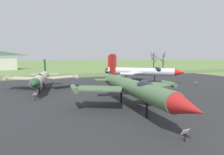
# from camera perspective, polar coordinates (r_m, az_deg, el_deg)

# --- Properties ---
(asphalt_apron) EXTENTS (76.36, 55.88, 0.05)m
(asphalt_apron) POSITION_cam_1_polar(r_m,az_deg,el_deg) (27.58, 6.68, -5.79)
(asphalt_apron) COLOR #28282B
(asphalt_apron) RESTS_ON ground
(grass_verge_strip) EXTENTS (136.36, 12.00, 0.06)m
(grass_verge_strip) POSITION_cam_1_polar(r_m,az_deg,el_deg) (59.37, -8.97, 0.64)
(grass_verge_strip) COLOR #556A3B
(grass_verge_strip) RESTS_ON ground
(jet_fighter_front_left) EXTENTS (15.09, 13.25, 6.08)m
(jet_fighter_front_left) POSITION_cam_1_polar(r_m,az_deg,el_deg) (43.20, 8.97, 1.85)
(jet_fighter_front_left) COLOR silver
(jet_fighter_front_left) RESTS_ON ground
(info_placard_front_left) EXTENTS (0.52, 0.24, 0.89)m
(info_placard_front_left) POSITION_cam_1_polar(r_m,az_deg,el_deg) (40.50, 23.99, -1.69)
(info_placard_front_left) COLOR black
(info_placard_front_left) RESTS_ON ground
(jet_fighter_front_right) EXTENTS (12.90, 16.07, 5.27)m
(jet_fighter_front_right) POSITION_cam_1_polar(r_m,az_deg,el_deg) (34.11, -20.52, -0.11)
(jet_fighter_front_right) COLOR #B7B293
(jet_fighter_front_right) RESTS_ON ground
(info_placard_front_right) EXTENTS (0.55, 0.28, 1.12)m
(info_placard_front_right) POSITION_cam_1_polar(r_m,az_deg,el_deg) (26.62, -22.14, -5.18)
(info_placard_front_right) COLOR black
(info_placard_front_right) RESTS_ON ground
(jet_fighter_rear_left) EXTENTS (12.74, 18.33, 6.14)m
(jet_fighter_rear_left) POSITION_cam_1_polar(r_m,az_deg,el_deg) (20.21, 6.68, -3.04)
(jet_fighter_rear_left) COLOR #4C6B47
(jet_fighter_rear_left) RESTS_ON ground
(info_placard_rear_left) EXTENTS (0.62, 0.28, 0.94)m
(info_placard_rear_left) POSITION_cam_1_polar(r_m,az_deg,el_deg) (14.15, 21.14, -15.56)
(info_placard_rear_left) COLOR black
(info_placard_rear_left) RESTS_ON ground
(bare_tree_left_of_center) EXTENTS (2.66, 2.65, 7.56)m
(bare_tree_left_of_center) POSITION_cam_1_polar(r_m,az_deg,el_deg) (71.55, 12.41, 4.82)
(bare_tree_left_of_center) COLOR #42382D
(bare_tree_left_of_center) RESTS_ON ground
(bare_tree_center) EXTENTS (2.72, 3.05, 7.77)m
(bare_tree_center) POSITION_cam_1_polar(r_m,az_deg,el_deg) (75.37, 15.07, 4.50)
(bare_tree_center) COLOR brown
(bare_tree_center) RESTS_ON ground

